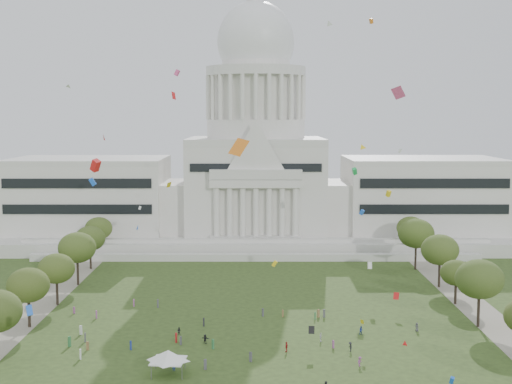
% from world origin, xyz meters
% --- Properties ---
extents(ground, '(400.00, 400.00, 0.00)m').
position_xyz_m(ground, '(0.00, 0.00, 0.00)').
color(ground, '#30421B').
rests_on(ground, ground).
extents(capitol, '(160.00, 64.50, 91.30)m').
position_xyz_m(capitol, '(0.00, 113.59, 22.30)').
color(capitol, silver).
rests_on(capitol, ground).
extents(path_left, '(8.00, 160.00, 0.04)m').
position_xyz_m(path_left, '(-48.00, 30.00, 0.02)').
color(path_left, gray).
rests_on(path_left, ground).
extents(path_right, '(8.00, 160.00, 0.04)m').
position_xyz_m(path_right, '(48.00, 30.00, 0.02)').
color(path_right, gray).
rests_on(path_right, ground).
extents(row_tree_l_2, '(8.42, 8.42, 11.97)m').
position_xyz_m(row_tree_l_2, '(-45.04, 17.30, 8.51)').
color(row_tree_l_2, black).
rests_on(row_tree_l_2, ground).
extents(row_tree_r_2, '(9.55, 9.55, 13.58)m').
position_xyz_m(row_tree_r_2, '(44.17, 17.44, 9.66)').
color(row_tree_r_2, black).
rests_on(row_tree_r_2, ground).
extents(row_tree_l_3, '(8.12, 8.12, 11.55)m').
position_xyz_m(row_tree_l_3, '(-44.09, 33.92, 8.21)').
color(row_tree_l_3, black).
rests_on(row_tree_l_3, ground).
extents(row_tree_r_3, '(7.01, 7.01, 9.98)m').
position_xyz_m(row_tree_r_3, '(44.40, 34.48, 7.08)').
color(row_tree_r_3, black).
rests_on(row_tree_r_3, ground).
extents(row_tree_l_4, '(9.29, 9.29, 13.21)m').
position_xyz_m(row_tree_l_4, '(-44.08, 52.42, 9.39)').
color(row_tree_l_4, black).
rests_on(row_tree_l_4, ground).
extents(row_tree_r_4, '(9.19, 9.19, 13.06)m').
position_xyz_m(row_tree_r_4, '(44.76, 50.04, 9.29)').
color(row_tree_r_4, black).
rests_on(row_tree_r_4, ground).
extents(row_tree_l_5, '(8.33, 8.33, 11.85)m').
position_xyz_m(row_tree_l_5, '(-45.22, 71.01, 8.42)').
color(row_tree_l_5, black).
rests_on(row_tree_l_5, ground).
extents(row_tree_r_5, '(9.82, 9.82, 13.96)m').
position_xyz_m(row_tree_r_5, '(43.49, 70.19, 9.93)').
color(row_tree_r_5, black).
rests_on(row_tree_r_5, ground).
extents(row_tree_l_6, '(8.19, 8.19, 11.64)m').
position_xyz_m(row_tree_l_6, '(-46.87, 89.14, 8.27)').
color(row_tree_l_6, black).
rests_on(row_tree_l_6, ground).
extents(row_tree_r_6, '(8.42, 8.42, 11.97)m').
position_xyz_m(row_tree_r_6, '(45.96, 88.13, 8.51)').
color(row_tree_r_6, black).
rests_on(row_tree_r_6, ground).
extents(event_tent, '(8.15, 8.15, 4.11)m').
position_xyz_m(event_tent, '(-14.30, -8.47, 3.19)').
color(event_tent, '#4C4C4C').
rests_on(event_tent, ground).
extents(person_0, '(0.97, 0.97, 1.70)m').
position_xyz_m(person_0, '(31.32, 14.52, 0.85)').
color(person_0, '#4C4C51').
rests_on(person_0, ground).
extents(person_2, '(0.87, 0.63, 1.63)m').
position_xyz_m(person_2, '(20.17, 12.44, 0.82)').
color(person_2, navy).
rests_on(person_2, ground).
extents(person_3, '(0.87, 1.22, 1.71)m').
position_xyz_m(person_3, '(16.77, 2.67, 0.86)').
color(person_3, '#26262B').
rests_on(person_3, ground).
extents(person_4, '(0.95, 1.23, 1.87)m').
position_xyz_m(person_4, '(5.38, 2.44, 0.93)').
color(person_4, '#B21E1E').
rests_on(person_4, ground).
extents(person_5, '(1.73, 1.21, 1.73)m').
position_xyz_m(person_5, '(-9.42, 7.12, 0.87)').
color(person_5, '#26262B').
rests_on(person_5, ground).
extents(person_7, '(0.66, 0.54, 1.62)m').
position_xyz_m(person_7, '(-13.60, -7.09, 0.81)').
color(person_7, navy).
rests_on(person_7, ground).
extents(person_8, '(0.85, 0.67, 1.52)m').
position_xyz_m(person_8, '(-14.81, 12.32, 0.76)').
color(person_8, '#26262B').
rests_on(person_8, ground).
extents(person_9, '(1.12, 1.19, 1.67)m').
position_xyz_m(person_9, '(17.38, -4.88, 0.84)').
color(person_9, '#994C8C').
rests_on(person_9, ground).
extents(person_10, '(0.82, 1.09, 1.65)m').
position_xyz_m(person_10, '(12.01, 8.26, 0.83)').
color(person_10, silver).
rests_on(person_10, ground).
extents(distant_crowd, '(53.27, 39.44, 1.92)m').
position_xyz_m(distant_crowd, '(-14.67, 12.79, 0.85)').
color(distant_crowd, '#33723F').
rests_on(distant_crowd, ground).
extents(kite_swarm, '(97.70, 97.32, 61.80)m').
position_xyz_m(kite_swarm, '(2.93, 9.74, 28.83)').
color(kite_swarm, white).
rests_on(kite_swarm, ground).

